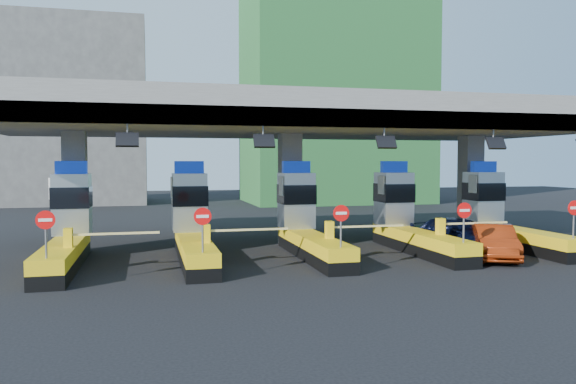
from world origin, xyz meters
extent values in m
plane|color=black|center=(0.00, 0.00, 0.00)|extent=(120.00, 120.00, 0.00)
cube|color=slate|center=(0.00, 3.00, 6.25)|extent=(28.00, 12.00, 1.50)
cube|color=#4C4C49|center=(0.00, -2.70, 5.85)|extent=(28.00, 0.60, 0.70)
cube|color=slate|center=(-10.00, 3.00, 2.75)|extent=(1.00, 1.00, 5.50)
cube|color=slate|center=(0.00, 3.00, 2.75)|extent=(1.00, 1.00, 5.50)
cube|color=slate|center=(10.00, 3.00, 2.75)|extent=(1.00, 1.00, 5.50)
cylinder|color=slate|center=(-7.50, -2.70, 5.25)|extent=(0.06, 0.06, 0.50)
cube|color=black|center=(-7.50, -2.90, 4.90)|extent=(0.80, 0.38, 0.54)
cylinder|color=slate|center=(-2.50, -2.70, 5.25)|extent=(0.06, 0.06, 0.50)
cube|color=black|center=(-2.50, -2.90, 4.90)|extent=(0.80, 0.38, 0.54)
cylinder|color=slate|center=(2.50, -2.70, 5.25)|extent=(0.06, 0.06, 0.50)
cube|color=black|center=(2.50, -2.90, 4.90)|extent=(0.80, 0.38, 0.54)
cylinder|color=slate|center=(7.50, -2.70, 5.25)|extent=(0.06, 0.06, 0.50)
cube|color=black|center=(7.50, -2.90, 4.90)|extent=(0.80, 0.38, 0.54)
cube|color=black|center=(-10.00, -1.00, 0.25)|extent=(1.20, 8.00, 0.50)
cube|color=#E5B70C|center=(-10.00, -1.00, 0.75)|extent=(1.20, 8.00, 0.50)
cube|color=#9EA3A8|center=(-10.00, 1.80, 2.30)|extent=(1.50, 1.50, 2.60)
cube|color=black|center=(-10.00, 1.78, 2.60)|extent=(1.56, 1.56, 0.90)
cube|color=#0C2DBF|center=(-10.00, 1.80, 3.88)|extent=(1.30, 0.35, 0.55)
cube|color=white|center=(-10.80, 1.50, 3.00)|extent=(0.06, 0.70, 0.90)
cylinder|color=slate|center=(-10.00, -4.60, 1.65)|extent=(0.07, 0.07, 1.30)
cylinder|color=red|center=(-10.00, -4.63, 2.25)|extent=(0.60, 0.04, 0.60)
cube|color=white|center=(-10.00, -4.65, 2.25)|extent=(0.42, 0.02, 0.10)
cube|color=#E5B70C|center=(-9.65, -2.20, 1.35)|extent=(0.30, 0.35, 0.70)
cube|color=white|center=(-8.00, -2.20, 1.45)|extent=(3.20, 0.08, 0.08)
cube|color=black|center=(-5.00, -1.00, 0.25)|extent=(1.20, 8.00, 0.50)
cube|color=#E5B70C|center=(-5.00, -1.00, 0.75)|extent=(1.20, 8.00, 0.50)
cube|color=#9EA3A8|center=(-5.00, 1.80, 2.30)|extent=(1.50, 1.50, 2.60)
cube|color=black|center=(-5.00, 1.78, 2.60)|extent=(1.56, 1.56, 0.90)
cube|color=#0C2DBF|center=(-5.00, 1.80, 3.88)|extent=(1.30, 0.35, 0.55)
cube|color=white|center=(-5.80, 1.50, 3.00)|extent=(0.06, 0.70, 0.90)
cylinder|color=slate|center=(-5.00, -4.60, 1.65)|extent=(0.07, 0.07, 1.30)
cylinder|color=red|center=(-5.00, -4.63, 2.25)|extent=(0.60, 0.04, 0.60)
cube|color=white|center=(-5.00, -4.65, 2.25)|extent=(0.42, 0.02, 0.10)
cube|color=#E5B70C|center=(-4.65, -2.20, 1.35)|extent=(0.30, 0.35, 0.70)
cube|color=white|center=(-3.00, -2.20, 1.45)|extent=(3.20, 0.08, 0.08)
cube|color=black|center=(0.00, -1.00, 0.25)|extent=(1.20, 8.00, 0.50)
cube|color=#E5B70C|center=(0.00, -1.00, 0.75)|extent=(1.20, 8.00, 0.50)
cube|color=#9EA3A8|center=(0.00, 1.80, 2.30)|extent=(1.50, 1.50, 2.60)
cube|color=black|center=(0.00, 1.78, 2.60)|extent=(1.56, 1.56, 0.90)
cube|color=#0C2DBF|center=(0.00, 1.80, 3.88)|extent=(1.30, 0.35, 0.55)
cube|color=white|center=(-0.80, 1.50, 3.00)|extent=(0.06, 0.70, 0.90)
cylinder|color=slate|center=(0.00, -4.60, 1.65)|extent=(0.07, 0.07, 1.30)
cylinder|color=red|center=(0.00, -4.63, 2.25)|extent=(0.60, 0.04, 0.60)
cube|color=white|center=(0.00, -4.65, 2.25)|extent=(0.42, 0.02, 0.10)
cube|color=#E5B70C|center=(0.35, -2.20, 1.35)|extent=(0.30, 0.35, 0.70)
cube|color=white|center=(2.00, -2.20, 1.45)|extent=(3.20, 0.08, 0.08)
cube|color=black|center=(5.00, -1.00, 0.25)|extent=(1.20, 8.00, 0.50)
cube|color=#E5B70C|center=(5.00, -1.00, 0.75)|extent=(1.20, 8.00, 0.50)
cube|color=#9EA3A8|center=(5.00, 1.80, 2.30)|extent=(1.50, 1.50, 2.60)
cube|color=black|center=(5.00, 1.78, 2.60)|extent=(1.56, 1.56, 0.90)
cube|color=#0C2DBF|center=(5.00, 1.80, 3.88)|extent=(1.30, 0.35, 0.55)
cube|color=white|center=(4.20, 1.50, 3.00)|extent=(0.06, 0.70, 0.90)
cylinder|color=slate|center=(5.00, -4.60, 1.65)|extent=(0.07, 0.07, 1.30)
cylinder|color=red|center=(5.00, -4.63, 2.25)|extent=(0.60, 0.04, 0.60)
cube|color=white|center=(5.00, -4.65, 2.25)|extent=(0.42, 0.02, 0.10)
cube|color=#E5B70C|center=(5.35, -2.20, 1.35)|extent=(0.30, 0.35, 0.70)
cube|color=white|center=(7.00, -2.20, 1.45)|extent=(3.20, 0.08, 0.08)
cube|color=black|center=(10.00, -1.00, 0.25)|extent=(1.20, 8.00, 0.50)
cube|color=#E5B70C|center=(10.00, -1.00, 0.75)|extent=(1.20, 8.00, 0.50)
cube|color=#9EA3A8|center=(10.00, 1.80, 2.30)|extent=(1.50, 1.50, 2.60)
cube|color=black|center=(10.00, 1.78, 2.60)|extent=(1.56, 1.56, 0.90)
cube|color=#0C2DBF|center=(10.00, 1.80, 3.88)|extent=(1.30, 0.35, 0.55)
cube|color=white|center=(9.20, 1.50, 3.00)|extent=(0.06, 0.70, 0.90)
cylinder|color=slate|center=(10.00, -4.60, 1.65)|extent=(0.07, 0.07, 1.30)
cylinder|color=red|center=(10.00, -4.63, 2.25)|extent=(0.60, 0.04, 0.60)
cube|color=white|center=(10.00, -4.65, 2.25)|extent=(0.42, 0.02, 0.10)
cube|color=#E5B70C|center=(10.35, -2.20, 1.35)|extent=(0.30, 0.35, 0.70)
cube|color=white|center=(12.00, -2.20, 1.45)|extent=(3.20, 0.08, 0.08)
cube|color=#1E5926|center=(12.00, 32.00, 14.00)|extent=(18.00, 12.00, 28.00)
cube|color=#4C4C49|center=(-14.00, 36.00, 9.00)|extent=(14.00, 10.00, 18.00)
imported|color=black|center=(6.98, -0.92, 0.82)|extent=(3.60, 5.16, 1.63)
imported|color=maroon|center=(7.41, -3.04, 0.72)|extent=(3.24, 4.62, 1.45)
camera|label=1|loc=(-6.75, -23.85, 4.08)|focal=35.00mm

